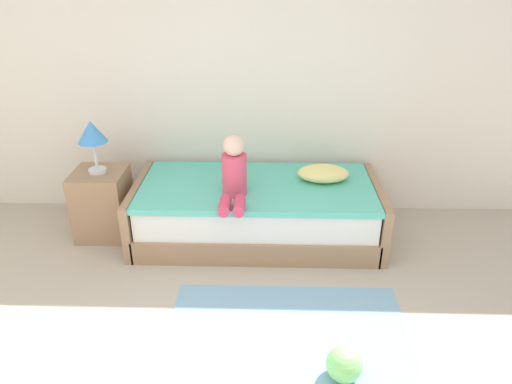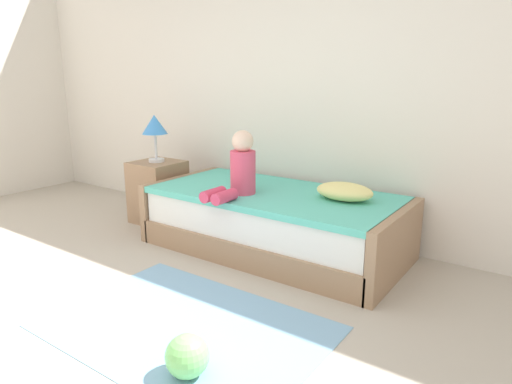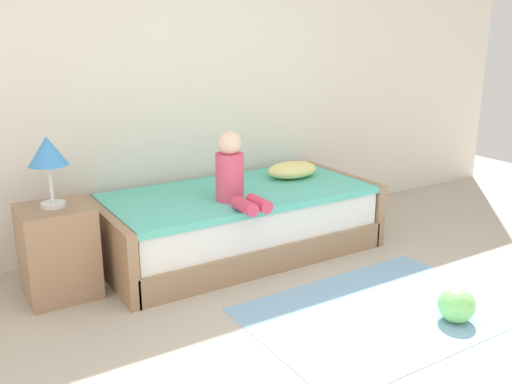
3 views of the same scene
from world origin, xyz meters
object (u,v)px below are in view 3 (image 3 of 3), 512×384
at_px(nightstand, 58,251).
at_px(table_lamp, 48,155).
at_px(bed, 239,222).
at_px(toy_ball, 457,305).
at_px(pillow, 292,170).
at_px(child_figure, 233,174).

distance_m(nightstand, table_lamp, 0.64).
bearing_deg(nightstand, table_lamp, 0.00).
height_order(bed, toy_ball, bed).
bearing_deg(nightstand, bed, 0.19).
xyz_separation_m(pillow, toy_ball, (-0.01, -1.71, -0.46)).
bearing_deg(table_lamp, toy_ball, -40.18).
bearing_deg(toy_ball, child_figure, 117.79).
bearing_deg(nightstand, child_figure, -10.80).
distance_m(bed, nightstand, 1.35).
height_order(child_figure, toy_ball, child_figure).
distance_m(table_lamp, pillow, 1.96).
bearing_deg(child_figure, toy_ball, -62.21).
height_order(pillow, toy_ball, pillow).
height_order(nightstand, table_lamp, table_lamp).
relative_size(table_lamp, toy_ball, 2.08).
bearing_deg(child_figure, pillow, 23.81).
bearing_deg(pillow, table_lamp, -176.89).
height_order(table_lamp, pillow, table_lamp).
height_order(bed, pillow, pillow).
bearing_deg(child_figure, table_lamp, 169.20).
distance_m(bed, child_figure, 0.54).
relative_size(nightstand, pillow, 1.36).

